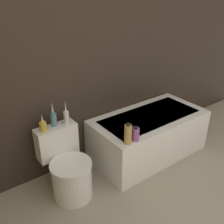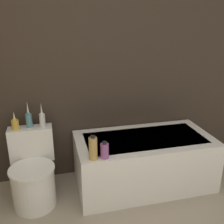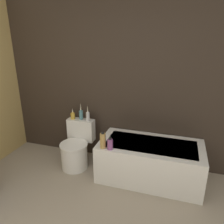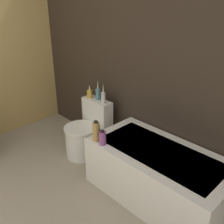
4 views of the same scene
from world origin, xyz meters
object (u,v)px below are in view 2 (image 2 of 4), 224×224
vase_bronze (42,119)px  toilet (33,174)px  bathtub (144,160)px  shampoo_bottle_short (105,151)px  vase_gold (15,123)px  shampoo_bottle_tall (93,148)px  vase_silver (29,119)px

vase_bronze → toilet: bearing=-122.7°
toilet → vase_bronze: 0.55m
bathtub → shampoo_bottle_short: bearing=-148.3°
vase_gold → vase_bronze: 0.26m
vase_bronze → shampoo_bottle_tall: size_ratio=1.12×
vase_gold → shampoo_bottle_short: 0.94m
vase_bronze → shampoo_bottle_short: vase_bronze is taller
vase_bronze → bathtub: bearing=-10.4°
toilet → vase_bronze: (0.13, 0.20, 0.50)m
vase_silver → vase_gold: bearing=-166.4°
vase_silver → shampoo_bottle_short: size_ratio=1.64×
bathtub → toilet: bearing=-179.3°
bathtub → shampoo_bottle_short: (-0.50, -0.31, 0.35)m
toilet → vase_bronze: size_ratio=2.73×
vase_gold → vase_silver: size_ratio=0.69×
shampoo_bottle_tall → vase_silver: bearing=136.7°
vase_silver → shampoo_bottle_tall: 0.77m
shampoo_bottle_tall → shampoo_bottle_short: (0.10, -0.00, -0.03)m
shampoo_bottle_tall → vase_gold: bearing=144.4°
vase_gold → vase_bronze: vase_bronze is taller
toilet → vase_gold: bearing=123.2°
bathtub → vase_silver: bearing=169.4°
shampoo_bottle_short → shampoo_bottle_tall: bearing=178.1°
toilet → bathtub: bearing=0.7°
vase_silver → shampoo_bottle_tall: (0.55, -0.52, -0.14)m
shampoo_bottle_short → vase_gold: bearing=147.9°
bathtub → vase_gold: vase_gold is taller
vase_silver → shampoo_bottle_tall: size_ratio=1.16×
toilet → shampoo_bottle_short: size_ratio=4.35×
vase_gold → vase_silver: 0.14m
toilet → vase_bronze: vase_bronze is taller
vase_gold → shampoo_bottle_tall: (0.68, -0.49, -0.11)m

